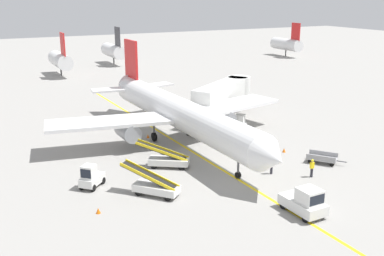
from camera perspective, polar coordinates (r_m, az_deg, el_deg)
ground_plane at (r=40.74m, az=5.62°, el=-6.76°), size 300.00×300.00×0.00m
taxi_line_yellow at (r=44.86m, az=2.54°, el=-4.46°), size 2.30×79.98×0.01m
airliner at (r=50.50m, az=-1.85°, el=2.01°), size 28.60×35.27×10.10m
jet_bridge at (r=60.68m, az=4.23°, el=4.55°), size 11.98×9.30×4.85m
pushback_tug at (r=35.70m, az=13.85°, el=-8.91°), size 2.01×3.66×2.20m
baggage_tug_near_wing at (r=40.16m, az=-12.44°, el=-6.00°), size 2.62×2.62×2.10m
baggage_tug_by_cargo_door at (r=54.91m, az=5.90°, el=0.42°), size 2.66×2.56×2.10m
belt_loader_forward_hold at (r=43.79m, az=-3.06°, el=-3.91°), size 4.85×3.82×2.59m
belt_loader_aft_hold at (r=38.01m, az=-4.62°, el=-7.21°), size 4.21×4.60×2.59m
baggage_cart_loaded at (r=46.71m, az=15.87°, el=-3.63°), size 2.93×3.48×0.94m
ground_crew_marshaller at (r=42.71m, az=9.87°, el=-4.49°), size 0.36×0.24×1.70m
ground_crew_wing_walker at (r=42.76m, az=14.69°, el=-4.78°), size 0.36×0.24×1.70m
safety_cone_nose_left at (r=52.86m, az=-5.50°, el=-1.00°), size 0.36×0.36×0.44m
safety_cone_nose_right at (r=35.83m, az=-11.58°, el=-10.03°), size 0.36×0.36×0.44m
safety_cone_wingtip_left at (r=48.87m, az=11.37°, el=-2.73°), size 0.36×0.36×0.44m
safety_cone_wingtip_right at (r=47.69m, az=4.42°, el=-2.92°), size 0.36×0.36×0.44m
distant_aircraft_mid_left at (r=96.08m, az=-16.05°, el=8.16°), size 3.00×10.10×8.80m
distant_aircraft_mid_right at (r=109.23m, az=-9.74°, el=9.48°), size 3.00×10.10×8.80m
distant_aircraft_far_right at (r=124.36m, az=11.67°, el=10.20°), size 3.00×10.10×8.80m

